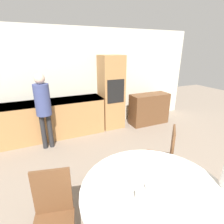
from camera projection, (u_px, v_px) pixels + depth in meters
wall_back at (83, 80)px, 4.62m from camera, size 6.61×0.05×2.60m
kitchen_counter at (46, 120)px, 4.19m from camera, size 2.79×0.60×0.92m
oven_unit at (111, 93)px, 4.70m from camera, size 0.58×0.59×1.94m
sideboard at (149, 109)px, 5.06m from camera, size 1.12×0.45×0.88m
dining_table at (152, 204)px, 1.82m from camera, size 1.49×1.49×0.74m
chair_far_left at (53, 212)px, 1.73m from camera, size 0.48×0.48×0.98m
chair_far_right at (165, 154)px, 2.70m from camera, size 0.56×0.56×0.98m
person_standing at (43, 104)px, 3.58m from camera, size 0.31×0.31×1.63m
cup at (139, 195)px, 1.64m from camera, size 0.07×0.07×0.09m
bowl_near at (154, 188)px, 1.75m from camera, size 0.17×0.17×0.05m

